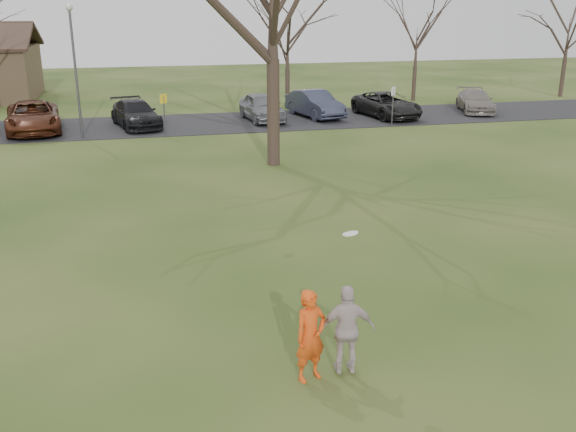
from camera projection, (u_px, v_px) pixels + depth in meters
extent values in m
plane|color=#1E380F|center=(338.00, 359.00, 11.83)|extent=(120.00, 120.00, 0.00)
cube|color=black|center=(200.00, 124.00, 34.90)|extent=(62.00, 6.50, 0.04)
imported|color=#DE4712|center=(311.00, 336.00, 10.95)|extent=(0.72, 0.59, 1.68)
imported|color=#492011|center=(33.00, 117.00, 32.30)|extent=(3.25, 5.82, 1.54)
imported|color=black|center=(136.00, 114.00, 33.66)|extent=(2.96, 5.06, 1.38)
imported|color=slate|center=(262.00, 107.00, 35.51)|extent=(2.20, 4.60, 1.52)
imported|color=#2E3246|center=(315.00, 104.00, 36.57)|extent=(2.65, 4.83, 1.51)
imported|color=black|center=(387.00, 105.00, 36.64)|extent=(3.11, 5.33, 1.40)
imported|color=gray|center=(475.00, 101.00, 38.39)|extent=(3.05, 4.73, 1.28)
imported|color=#BEACAA|center=(347.00, 330.00, 11.05)|extent=(1.01, 0.52, 1.64)
cylinder|color=white|center=(350.00, 234.00, 10.73)|extent=(0.28, 0.27, 0.11)
cylinder|color=#47474C|center=(76.00, 76.00, 30.33)|extent=(0.12, 0.12, 6.00)
sphere|color=beige|center=(69.00, 7.00, 29.35)|extent=(0.34, 0.34, 0.34)
cylinder|color=#47474C|center=(164.00, 116.00, 31.38)|extent=(0.06, 0.06, 2.00)
cube|color=yellow|center=(163.00, 99.00, 31.11)|extent=(0.35, 0.35, 0.45)
cylinder|color=#47474C|center=(393.00, 107.00, 34.00)|extent=(0.06, 0.06, 2.00)
cube|color=silver|center=(393.00, 91.00, 33.73)|extent=(0.35, 0.35, 0.45)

